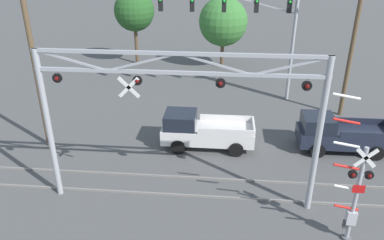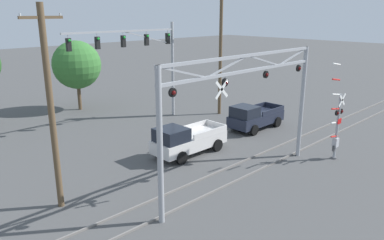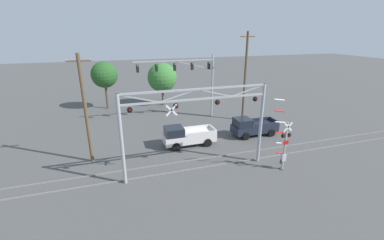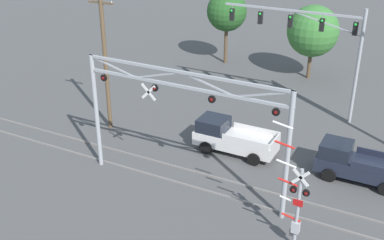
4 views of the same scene
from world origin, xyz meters
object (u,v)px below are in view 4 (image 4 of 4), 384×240
object	(u,v)px
background_tree_beyond_span	(227,11)
background_tree_far_left_verge	(313,31)
pickup_truck_lead	(231,137)
crossing_signal_mast	(295,207)
crossing_gantry	(183,112)
traffic_signal_span	(320,39)
pickup_truck_following	(356,164)
utility_pole_left	(105,62)

from	to	relation	value
background_tree_beyond_span	background_tree_far_left_verge	distance (m)	8.06
pickup_truck_lead	background_tree_beyond_span	distance (m)	17.57
crossing_signal_mast	crossing_gantry	bearing A→B (deg)	164.52
pickup_truck_lead	traffic_signal_span	bearing A→B (deg)	68.34
pickup_truck_following	background_tree_beyond_span	size ratio (longest dim) A/B	0.73
pickup_truck_following	utility_pole_left	size ratio (longest dim) A/B	0.54
traffic_signal_span	crossing_signal_mast	bearing A→B (deg)	-78.72
utility_pole_left	background_tree_far_left_verge	xyz separation A→B (m)	(9.42, 15.78, -0.56)
crossing_gantry	crossing_signal_mast	size ratio (longest dim) A/B	1.88
pickup_truck_lead	background_tree_far_left_verge	xyz separation A→B (m)	(0.77, 15.09, 3.16)
crossing_signal_mast	pickup_truck_lead	size ratio (longest dim) A/B	1.19
pickup_truck_following	crossing_gantry	bearing A→B (deg)	-146.65
crossing_signal_mast	background_tree_far_left_verge	distance (m)	22.62
crossing_gantry	utility_pole_left	xyz separation A→B (m)	(-8.00, 4.32, 0.13)
crossing_gantry	background_tree_beyond_span	size ratio (longest dim) A/B	1.70
traffic_signal_span	pickup_truck_following	xyz separation A→B (m)	(4.35, -7.40, -4.62)
traffic_signal_span	utility_pole_left	world-z (taller)	utility_pole_left
utility_pole_left	background_tree_beyond_span	distance (m)	16.27
utility_pole_left	background_tree_far_left_verge	bearing A→B (deg)	59.17
utility_pole_left	background_tree_far_left_verge	distance (m)	18.38
crossing_gantry	background_tree_beyond_span	xyz separation A→B (m)	(-6.60, 20.53, 0.29)
crossing_gantry	pickup_truck_lead	xyz separation A→B (m)	(0.65, 5.01, -3.59)
pickup_truck_lead	background_tree_beyond_span	size ratio (longest dim) A/B	0.76
pickup_truck_lead	pickup_truck_following	size ratio (longest dim) A/B	1.04
crossing_gantry	pickup_truck_following	bearing A→B (deg)	33.35
crossing_gantry	utility_pole_left	distance (m)	9.09
crossing_gantry	pickup_truck_lead	bearing A→B (deg)	82.66
pickup_truck_lead	background_tree_beyond_span	world-z (taller)	background_tree_beyond_span
crossing_gantry	crossing_signal_mast	distance (m)	7.27
utility_pole_left	background_tree_beyond_span	size ratio (longest dim) A/B	1.36
traffic_signal_span	background_tree_far_left_verge	xyz separation A→B (m)	(-2.28, 7.40, -1.46)
crossing_gantry	background_tree_far_left_verge	xyz separation A→B (m)	(1.42, 20.10, -0.43)
utility_pole_left	background_tree_far_left_verge	world-z (taller)	utility_pole_left
utility_pole_left	pickup_truck_lead	bearing A→B (deg)	4.53
pickup_truck_following	utility_pole_left	bearing A→B (deg)	-176.52
background_tree_far_left_verge	crossing_gantry	bearing A→B (deg)	-94.04
crossing_gantry	pickup_truck_lead	world-z (taller)	crossing_gantry
traffic_signal_span	background_tree_beyond_span	xyz separation A→B (m)	(-10.30, 7.83, -0.74)
crossing_signal_mast	traffic_signal_span	world-z (taller)	traffic_signal_span
crossing_signal_mast	pickup_truck_lead	world-z (taller)	crossing_signal_mast
crossing_gantry	traffic_signal_span	distance (m)	13.27
pickup_truck_lead	pickup_truck_following	bearing A→B (deg)	2.24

